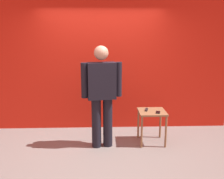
{
  "coord_description": "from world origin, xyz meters",
  "views": [
    {
      "loc": [
        0.03,
        -3.71,
        1.95
      ],
      "look_at": [
        0.19,
        0.55,
        1.01
      ],
      "focal_mm": 39.44,
      "sensor_mm": 36.0,
      "label": 1
    }
  ],
  "objects": [
    {
      "name": "ground_plane",
      "position": [
        0.0,
        0.0,
        0.0
      ],
      "size": [
        12.0,
        12.0,
        0.0
      ],
      "primitive_type": "plane",
      "color": "gray"
    },
    {
      "name": "cell_phone",
      "position": [
        1.0,
        0.44,
        0.61
      ],
      "size": [
        0.11,
        0.16,
        0.01
      ],
      "primitive_type": "cube",
      "rotation": [
        0.0,
        0.0,
        -0.28
      ],
      "color": "black",
      "rests_on": "side_table"
    },
    {
      "name": "standing_person",
      "position": [
        0.0,
        0.42,
        1.0
      ],
      "size": [
        0.71,
        0.31,
        1.79
      ],
      "color": "black",
      "rests_on": "ground_plane"
    },
    {
      "name": "back_wall_red",
      "position": [
        0.0,
        1.4,
        1.48
      ],
      "size": [
        5.38,
        0.12,
        2.97
      ],
      "primitive_type": "cube",
      "color": "red",
      "rests_on": "ground_plane"
    },
    {
      "name": "side_table",
      "position": [
        0.91,
        0.54,
        0.5
      ],
      "size": [
        0.49,
        0.49,
        0.61
      ],
      "color": "olive",
      "rests_on": "ground_plane"
    },
    {
      "name": "tv_remote",
      "position": [
        0.82,
        0.59,
        0.62
      ],
      "size": [
        0.09,
        0.18,
        0.02
      ],
      "primitive_type": "cube",
      "rotation": [
        0.0,
        0.0,
        -0.28
      ],
      "color": "black",
      "rests_on": "side_table"
    }
  ]
}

